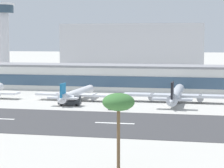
# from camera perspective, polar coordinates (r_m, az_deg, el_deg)

# --- Properties ---
(ground_plane) EXTENTS (1400.00, 1400.00, 0.00)m
(ground_plane) POSITION_cam_1_polar(r_m,az_deg,el_deg) (137.83, 0.43, -4.88)
(ground_plane) COLOR #B2AFA8
(runway_strip) EXTENTS (800.00, 40.51, 0.08)m
(runway_strip) POSITION_cam_1_polar(r_m,az_deg,el_deg) (137.67, 0.41, -4.88)
(runway_strip) COLOR #38383A
(runway_strip) RESTS_ON ground_plane
(runway_centreline_dash_4) EXTENTS (12.00, 1.20, 0.01)m
(runway_centreline_dash_4) POSITION_cam_1_polar(r_m,az_deg,el_deg) (137.70, 0.32, -4.86)
(runway_centreline_dash_4) COLOR white
(runway_centreline_dash_4) RESTS_ON runway_strip
(terminal_building) EXTENTS (152.43, 21.33, 12.39)m
(terminal_building) POSITION_cam_1_polar(r_m,az_deg,el_deg) (222.63, 3.52, 0.76)
(terminal_building) COLOR silver
(terminal_building) RESTS_ON ground_plane
(control_tower) EXTENTS (14.80, 14.80, 45.89)m
(control_tower) POSITION_cam_1_polar(r_m,az_deg,el_deg) (283.27, -13.39, 5.99)
(control_tower) COLOR silver
(control_tower) RESTS_ON ground_plane
(distant_hotel_block) EXTENTS (109.92, 37.29, 36.34)m
(distant_hotel_block) POSITION_cam_1_polar(r_m,az_deg,el_deg) (366.01, 2.65, 4.58)
(distant_hotel_block) COLOR #BCBCC1
(distant_hotel_block) RESTS_ON ground_plane
(airliner_blue_tail_gate_1) EXTENTS (34.29, 41.25, 8.61)m
(airliner_blue_tail_gate_1) POSITION_cam_1_polar(r_m,az_deg,el_deg) (186.50, -4.47, -1.27)
(airliner_blue_tail_gate_1) COLOR silver
(airliner_blue_tail_gate_1) RESTS_ON ground_plane
(airliner_black_tail_gate_2) EXTENTS (41.92, 46.85, 9.78)m
(airliner_black_tail_gate_2) POSITION_cam_1_polar(r_m,az_deg,el_deg) (182.51, 7.90, -1.34)
(airliner_black_tail_gate_2) COLOR silver
(airliner_black_tail_gate_2) RESTS_ON ground_plane
(service_fuel_truck_0) EXTENTS (8.56, 3.04, 3.95)m
(service_fuel_truck_0) POSITION_cam_1_polar(r_m,az_deg,el_deg) (174.13, -5.25, -2.01)
(service_fuel_truck_0) COLOR #2D3338
(service_fuel_truck_0) RESTS_ON ground_plane
(service_box_truck_1) EXTENTS (6.46, 4.29, 3.25)m
(service_box_truck_1) POSITION_cam_1_polar(r_m,az_deg,el_deg) (163.86, 0.50, -2.55)
(service_box_truck_1) COLOR #2D3338
(service_box_truck_1) RESTS_ON ground_plane
(palm_tree_3) EXTENTS (6.23, 6.23, 14.83)m
(palm_tree_3) POSITION_cam_1_polar(r_m,az_deg,el_deg) (88.46, 0.81, -2.41)
(palm_tree_3) COLOR brown
(palm_tree_3) RESTS_ON ground_plane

